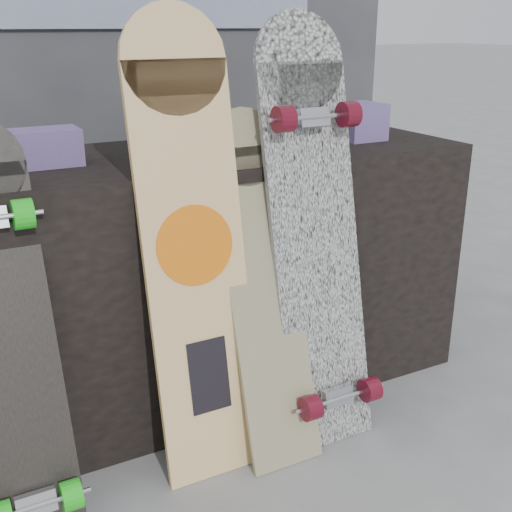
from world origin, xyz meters
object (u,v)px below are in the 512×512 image
longboard_geisha (193,238)px  skateboard_dark (5,331)px  longboard_celtic (263,278)px  longboard_cascadia (316,228)px  vendor_table (213,271)px

longboard_geisha → skateboard_dark: 0.50m
longboard_celtic → longboard_cascadia: (0.17, 0.00, 0.12)m
longboard_celtic → skateboard_dark: (-0.67, 0.01, -0.01)m
longboard_geisha → longboard_celtic: 0.24m
longboard_celtic → skateboard_dark: bearing=179.4°
longboard_cascadia → skateboard_dark: 0.85m
vendor_table → skateboard_dark: (-0.69, -0.36, 0.10)m
longboard_geisha → skateboard_dark: longboard_geisha is taller
longboard_geisha → longboard_cascadia: (0.36, -0.02, -0.02)m
vendor_table → longboard_geisha: size_ratio=1.31×
longboard_geisha → skateboard_dark: size_ratio=1.26×
vendor_table → longboard_geisha: longboard_geisha is taller
longboard_celtic → longboard_cascadia: 0.21m
vendor_table → longboard_celtic: (-0.01, -0.37, 0.11)m
skateboard_dark → longboard_geisha: bearing=2.5°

